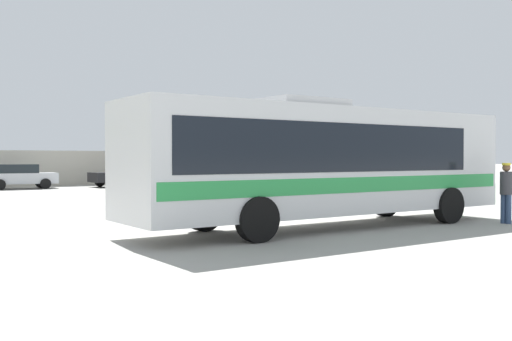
{
  "coord_description": "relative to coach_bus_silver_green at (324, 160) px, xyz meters",
  "views": [
    {
      "loc": [
        -10.65,
        -11.78,
        1.9
      ],
      "look_at": [
        -1.41,
        1.29,
        1.55
      ],
      "focal_mm": 40.9,
      "sensor_mm": 36.0,
      "label": 1
    }
  ],
  "objects": [
    {
      "name": "parked_car_second_silver",
      "position": [
        -1.85,
        25.59,
        -1.05
      ],
      "size": [
        4.28,
        2.28,
        1.5
      ],
      "color": "#B7BABF",
      "rests_on": "ground_plane"
    },
    {
      "name": "coach_bus_silver_green",
      "position": [
        0.0,
        0.0,
        0.0
      ],
      "size": [
        11.63,
        2.84,
        3.45
      ],
      "color": "silver",
      "rests_on": "ground_plane"
    },
    {
      "name": "perimeter_wall",
      "position": [
        0.04,
        28.09,
        -0.65
      ],
      "size": [
        80.0,
        0.3,
        2.38
      ],
      "primitive_type": "cube",
      "color": "#B2AD9E",
      "rests_on": "ground_plane"
    },
    {
      "name": "parked_car_third_black",
      "position": [
        4.54,
        24.52,
        -1.06
      ],
      "size": [
        4.45,
        2.05,
        1.48
      ],
      "color": "black",
      "rests_on": "ground_plane"
    },
    {
      "name": "parked_car_rightmost_red",
      "position": [
        10.0,
        24.85,
        -1.07
      ],
      "size": [
        4.38,
        2.26,
        1.45
      ],
      "color": "red",
      "rests_on": "ground_plane"
    },
    {
      "name": "attendant_by_bus_door",
      "position": [
        4.99,
        -2.26,
        -0.85
      ],
      "size": [
        0.37,
        0.37,
        1.75
      ],
      "color": "#33476B",
      "rests_on": "ground_plane"
    },
    {
      "name": "ground_plane",
      "position": [
        0.04,
        9.98,
        -1.84
      ],
      "size": [
        300.0,
        300.0,
        0.0
      ],
      "primitive_type": "plane",
      "color": "#A3A099"
    }
  ]
}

